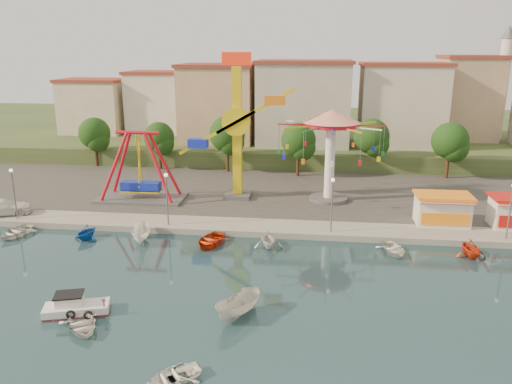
# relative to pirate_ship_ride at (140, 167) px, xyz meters

# --- Properties ---
(ground) EXTENTS (200.00, 200.00, 0.00)m
(ground) POSITION_rel_pirate_ship_ride_xyz_m (13.56, -21.10, -4.39)
(ground) COLOR #133036
(ground) RESTS_ON ground
(quay_deck) EXTENTS (200.00, 100.00, 0.60)m
(quay_deck) POSITION_rel_pirate_ship_ride_xyz_m (13.56, 40.90, -4.09)
(quay_deck) COLOR #9E998E
(quay_deck) RESTS_ON ground
(asphalt_pad) EXTENTS (90.00, 28.00, 0.01)m
(asphalt_pad) POSITION_rel_pirate_ship_ride_xyz_m (13.56, 8.90, -3.79)
(asphalt_pad) COLOR #4C4944
(asphalt_pad) RESTS_ON quay_deck
(hill_terrace) EXTENTS (200.00, 60.00, 3.00)m
(hill_terrace) POSITION_rel_pirate_ship_ride_xyz_m (13.56, 45.90, -2.89)
(hill_terrace) COLOR #384C26
(hill_terrace) RESTS_ON ground
(pirate_ship_ride) EXTENTS (10.00, 5.00, 8.00)m
(pirate_ship_ride) POSITION_rel_pirate_ship_ride_xyz_m (0.00, 0.00, 0.00)
(pirate_ship_ride) COLOR #59595E
(pirate_ship_ride) RESTS_ON quay_deck
(kamikaze_tower) EXTENTS (8.87, 3.10, 16.50)m
(kamikaze_tower) POSITION_rel_pirate_ship_ride_xyz_m (11.43, 1.94, 3.95)
(kamikaze_tower) COLOR #59595E
(kamikaze_tower) RESTS_ON quay_deck
(wave_swinger) EXTENTS (11.60, 11.60, 10.40)m
(wave_swinger) POSITION_rel_pirate_ship_ride_xyz_m (21.52, 2.23, 3.80)
(wave_swinger) COLOR #59595E
(wave_swinger) RESTS_ON quay_deck
(booth_left) EXTENTS (5.40, 3.78, 3.08)m
(booth_left) POSITION_rel_pirate_ship_ride_xyz_m (32.55, -4.61, -2.23)
(booth_left) COLOR white
(booth_left) RESTS_ON quay_deck
(lamp_post_0) EXTENTS (0.14, 0.14, 5.00)m
(lamp_post_0) POSITION_rel_pirate_ship_ride_xyz_m (-10.44, -8.10, -1.29)
(lamp_post_0) COLOR #59595E
(lamp_post_0) RESTS_ON quay_deck
(lamp_post_1) EXTENTS (0.14, 0.14, 5.00)m
(lamp_post_1) POSITION_rel_pirate_ship_ride_xyz_m (5.56, -8.10, -1.29)
(lamp_post_1) COLOR #59595E
(lamp_post_1) RESTS_ON quay_deck
(lamp_post_2) EXTENTS (0.14, 0.14, 5.00)m
(lamp_post_2) POSITION_rel_pirate_ship_ride_xyz_m (21.56, -8.10, -1.29)
(lamp_post_2) COLOR #59595E
(lamp_post_2) RESTS_ON quay_deck
(lamp_post_3) EXTENTS (0.14, 0.14, 5.00)m
(lamp_post_3) POSITION_rel_pirate_ship_ride_xyz_m (37.56, -8.10, -1.29)
(lamp_post_3) COLOR #59595E
(lamp_post_3) RESTS_ON quay_deck
(tree_0) EXTENTS (4.60, 4.60, 7.19)m
(tree_0) POSITION_rel_pirate_ship_ride_xyz_m (-12.44, 15.88, 1.08)
(tree_0) COLOR #382314
(tree_0) RESTS_ON quay_deck
(tree_1) EXTENTS (4.35, 4.35, 6.80)m
(tree_1) POSITION_rel_pirate_ship_ride_xyz_m (-2.44, 15.14, 0.81)
(tree_1) COLOR #382314
(tree_1) RESTS_ON quay_deck
(tree_2) EXTENTS (5.02, 5.02, 7.85)m
(tree_2) POSITION_rel_pirate_ship_ride_xyz_m (7.56, 14.71, 1.52)
(tree_2) COLOR #382314
(tree_2) RESTS_ON quay_deck
(tree_3) EXTENTS (4.68, 4.68, 7.32)m
(tree_3) POSITION_rel_pirate_ship_ride_xyz_m (17.56, 13.26, 1.16)
(tree_3) COLOR #382314
(tree_3) RESTS_ON quay_deck
(tree_4) EXTENTS (4.86, 4.86, 7.60)m
(tree_4) POSITION_rel_pirate_ship_ride_xyz_m (27.56, 16.25, 1.35)
(tree_4) COLOR #382314
(tree_4) RESTS_ON quay_deck
(tree_5) EXTENTS (4.83, 4.83, 7.54)m
(tree_5) POSITION_rel_pirate_ship_ride_xyz_m (37.56, 14.44, 1.31)
(tree_5) COLOR #382314
(tree_5) RESTS_ON quay_deck
(building_0) EXTENTS (9.26, 9.53, 11.87)m
(building_0) POSITION_rel_pirate_ship_ride_xyz_m (-19.81, 24.96, 4.54)
(building_0) COLOR beige
(building_0) RESTS_ON hill_terrace
(building_1) EXTENTS (12.33, 9.01, 8.63)m
(building_1) POSITION_rel_pirate_ship_ride_xyz_m (-7.77, 30.28, 2.92)
(building_1) COLOR silver
(building_1) RESTS_ON hill_terrace
(building_2) EXTENTS (11.95, 9.28, 11.23)m
(building_2) POSITION_rel_pirate_ship_ride_xyz_m (5.38, 30.86, 4.22)
(building_2) COLOR tan
(building_2) RESTS_ON hill_terrace
(building_3) EXTENTS (12.59, 10.50, 9.20)m
(building_3) POSITION_rel_pirate_ship_ride_xyz_m (19.17, 27.70, 3.20)
(building_3) COLOR beige
(building_3) RESTS_ON hill_terrace
(building_4) EXTENTS (10.75, 9.23, 9.24)m
(building_4) POSITION_rel_pirate_ship_ride_xyz_m (32.63, 31.10, 3.22)
(building_4) COLOR beige
(building_4) RESTS_ON hill_terrace
(building_5) EXTENTS (12.77, 10.96, 11.21)m
(building_5) POSITION_rel_pirate_ship_ride_xyz_m (45.93, 29.23, 4.21)
(building_5) COLOR tan
(building_5) RESTS_ON hill_terrace
(minaret) EXTENTS (2.80, 2.80, 18.00)m
(minaret) POSITION_rel_pirate_ship_ride_xyz_m (49.56, 32.90, 8.15)
(minaret) COLOR silver
(minaret) RESTS_ON hill_terrace
(cabin_motorboat) EXTENTS (4.59, 2.82, 1.51)m
(cabin_motorboat) POSITION_rel_pirate_ship_ride_xyz_m (3.85, -24.60, -3.99)
(cabin_motorboat) COLOR white
(cabin_motorboat) RESTS_ON ground
(rowboat_a) EXTENTS (4.22, 4.47, 0.75)m
(rowboat_a) POSITION_rel_pirate_ship_ride_xyz_m (5.22, -26.47, -4.02)
(rowboat_a) COLOR silver
(rowboat_a) RESTS_ON ground
(rowboat_b) EXTENTS (3.86, 3.71, 0.65)m
(rowboat_b) POSITION_rel_pirate_ship_ride_xyz_m (12.52, -30.86, -4.07)
(rowboat_b) COLOR white
(rowboat_b) RESTS_ON ground
(skiff) EXTENTS (3.56, 4.33, 1.60)m
(skiff) POSITION_rel_pirate_ship_ride_xyz_m (15.04, -23.78, -3.59)
(skiff) COLOR silver
(skiff) RESTS_ON ground
(van) EXTENTS (6.18, 4.39, 1.66)m
(van) POSITION_rel_pirate_ship_ride_xyz_m (-12.66, -7.10, -2.96)
(van) COLOR white
(van) RESTS_ON quay_deck
(moored_boat_0) EXTENTS (3.50, 4.38, 0.81)m
(moored_boat_0) POSITION_rel_pirate_ship_ride_xyz_m (-8.74, -11.30, -3.99)
(moored_boat_0) COLOR silver
(moored_boat_0) RESTS_ON ground
(moored_boat_1) EXTENTS (2.99, 3.27, 1.46)m
(moored_boat_1) POSITION_rel_pirate_ship_ride_xyz_m (-1.53, -11.30, -3.66)
(moored_boat_1) COLOR #124FA5
(moored_boat_1) RESTS_ON ground
(moored_boat_2) EXTENTS (2.36, 4.31, 1.58)m
(moored_boat_2) POSITION_rel_pirate_ship_ride_xyz_m (3.91, -11.30, -3.61)
(moored_boat_2) COLOR white
(moored_boat_2) RESTS_ON ground
(moored_boat_3) EXTENTS (3.89, 4.73, 0.85)m
(moored_boat_3) POSITION_rel_pirate_ship_ride_xyz_m (10.44, -11.30, -3.97)
(moored_boat_3) COLOR red
(moored_boat_3) RESTS_ON ground
(moored_boat_4) EXTENTS (3.25, 3.55, 1.58)m
(moored_boat_4) POSITION_rel_pirate_ship_ride_xyz_m (15.84, -11.30, -3.60)
(moored_boat_4) COLOR silver
(moored_boat_4) RESTS_ON ground
(moored_boat_6) EXTENTS (3.29, 4.00, 0.72)m
(moored_boat_6) POSITION_rel_pirate_ship_ride_xyz_m (27.03, -11.30, -4.03)
(moored_boat_6) COLOR silver
(moored_boat_6) RESTS_ON ground
(moored_boat_7) EXTENTS (3.16, 3.49, 1.61)m
(moored_boat_7) POSITION_rel_pirate_ship_ride_xyz_m (33.54, -11.30, -3.59)
(moored_boat_7) COLOR red
(moored_boat_7) RESTS_ON ground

